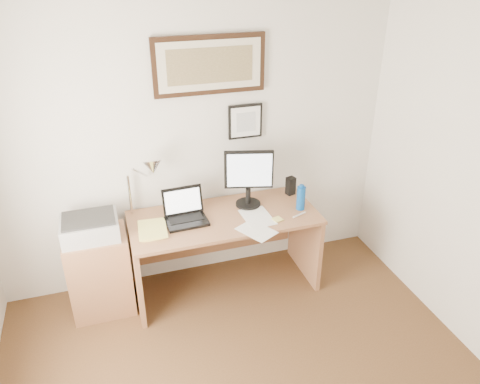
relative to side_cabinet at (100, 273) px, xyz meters
name	(u,v)px	position (x,y,z in m)	size (l,w,h in m)	color
ceiling	(298,32)	(0.92, -1.68, 2.13)	(4.00, 4.00, 0.00)	silver
wall_back	(194,148)	(0.92, 0.32, 0.89)	(3.50, 0.02, 2.50)	silver
side_cabinet	(100,273)	(0.00, 0.00, 0.00)	(0.50, 0.40, 0.73)	#8E5C3B
water_bottle	(301,198)	(1.74, -0.13, 0.49)	(0.07, 0.07, 0.21)	#0B489A
bottle_cap	(302,186)	(1.74, -0.13, 0.61)	(0.04, 0.04, 0.02)	#0B489A
speaker	(291,186)	(1.77, 0.15, 0.47)	(0.08, 0.07, 0.17)	black
paper_sheet_a	(256,231)	(1.26, -0.35, 0.39)	(0.21, 0.30, 0.00)	white
paper_sheet_b	(257,217)	(1.33, -0.16, 0.39)	(0.23, 0.33, 0.00)	white
sticky_pad	(277,219)	(1.48, -0.25, 0.39)	(0.08, 0.08, 0.01)	#E8DC6E
marker_pen	(299,215)	(1.68, -0.24, 0.39)	(0.02, 0.02, 0.14)	silver
book	(138,231)	(0.35, -0.09, 0.40)	(0.23, 0.31, 0.02)	#F1EB71
desk	(222,234)	(1.07, 0.04, 0.15)	(1.60, 0.70, 0.75)	#8E5C3B
laptop	(185,214)	(0.75, -0.01, 0.44)	(0.35, 0.31, 0.26)	black
lcd_monitor	(249,176)	(1.33, 0.07, 0.68)	(0.41, 0.22, 0.52)	black
printer	(90,227)	(-0.02, 0.00, 0.45)	(0.44, 0.34, 0.18)	#ACACAF
desk_lamp	(151,169)	(0.51, 0.13, 0.82)	(0.29, 0.27, 0.53)	silver
picture_large	(210,65)	(1.07, 0.29, 1.59)	(0.92, 0.04, 0.47)	black
picture_small	(245,121)	(1.37, 0.29, 1.09)	(0.30, 0.03, 0.30)	black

